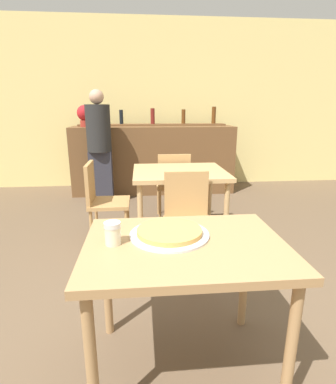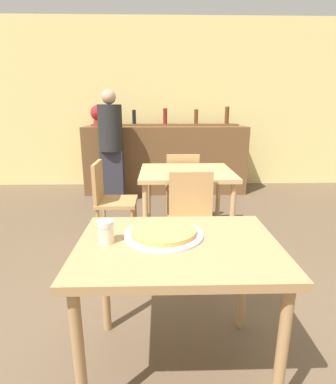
# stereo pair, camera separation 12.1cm
# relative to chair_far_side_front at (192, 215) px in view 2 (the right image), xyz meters

# --- Properties ---
(ground_plane) EXTENTS (16.00, 16.00, 0.00)m
(ground_plane) POSITION_rel_chair_far_side_front_xyz_m (-0.18, -1.04, -0.50)
(ground_plane) COLOR brown
(wall_back) EXTENTS (8.00, 0.05, 2.80)m
(wall_back) POSITION_rel_chair_far_side_front_xyz_m (-0.18, 3.05, 0.90)
(wall_back) COLOR #EAD684
(wall_back) RESTS_ON ground_plane
(dining_table_near) EXTENTS (0.98, 0.72, 0.74)m
(dining_table_near) POSITION_rel_chair_far_side_front_xyz_m (-0.18, -1.04, 0.15)
(dining_table_near) COLOR #A87F51
(dining_table_near) RESTS_ON ground_plane
(dining_table_far) EXTENTS (0.93, 0.81, 0.76)m
(dining_table_far) POSITION_rel_chair_far_side_front_xyz_m (-0.00, 0.58, 0.17)
(dining_table_far) COLOR tan
(dining_table_far) RESTS_ON ground_plane
(bar_counter) EXTENTS (2.60, 0.56, 1.08)m
(bar_counter) POSITION_rel_chair_far_side_front_xyz_m (-0.18, 2.54, 0.04)
(bar_counter) COLOR brown
(bar_counter) RESTS_ON ground_plane
(bar_back_shelf) EXTENTS (2.39, 0.24, 0.30)m
(bar_back_shelf) POSITION_rel_chair_far_side_front_xyz_m (-0.19, 2.68, 0.63)
(bar_back_shelf) COLOR brown
(bar_back_shelf) RESTS_ON bar_counter
(chair_far_side_front) EXTENTS (0.40, 0.40, 0.85)m
(chair_far_side_front) POSITION_rel_chair_far_side_front_xyz_m (0.00, 0.00, 0.00)
(chair_far_side_front) COLOR tan
(chair_far_side_front) RESTS_ON ground_plane
(chair_far_side_back) EXTENTS (0.40, 0.40, 0.85)m
(chair_far_side_back) POSITION_rel_chair_far_side_front_xyz_m (0.00, 1.16, 0.00)
(chair_far_side_back) COLOR tan
(chair_far_side_back) RESTS_ON ground_plane
(chair_far_side_left) EXTENTS (0.40, 0.40, 0.85)m
(chair_far_side_left) POSITION_rel_chair_far_side_front_xyz_m (-0.79, 0.58, 0.00)
(chair_far_side_left) COLOR tan
(chair_far_side_left) RESTS_ON ground_plane
(pizza_tray) EXTENTS (0.41, 0.41, 0.04)m
(pizza_tray) POSITION_rel_chair_far_side_front_xyz_m (-0.25, -0.95, 0.26)
(pizza_tray) COLOR silver
(pizza_tray) RESTS_ON dining_table_near
(cheese_shaker) EXTENTS (0.08, 0.08, 0.11)m
(cheese_shaker) POSITION_rel_chair_far_side_front_xyz_m (-0.53, -1.03, 0.30)
(cheese_shaker) COLOR beige
(cheese_shaker) RESTS_ON dining_table_near
(person_standing) EXTENTS (0.34, 0.34, 1.61)m
(person_standing) POSITION_rel_chair_far_side_front_xyz_m (-0.97, 1.96, 0.37)
(person_standing) COLOR #2D2D38
(person_standing) RESTS_ON ground_plane
(potted_plant) EXTENTS (0.24, 0.24, 0.33)m
(potted_plant) POSITION_rel_chair_far_side_front_xyz_m (-1.23, 2.49, 0.77)
(potted_plant) COLOR maroon
(potted_plant) RESTS_ON bar_counter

